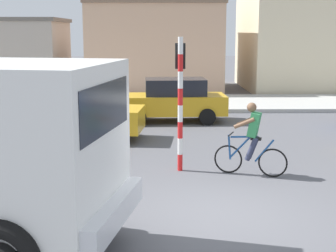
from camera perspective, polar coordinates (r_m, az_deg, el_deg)
ground_plane at (r=9.54m, az=5.74°, el=-9.89°), size 120.00×120.00×0.00m
sidewalk_far at (r=23.35m, az=1.79°, el=2.62°), size 80.00×5.00×0.16m
cyclist at (r=11.94m, az=9.33°, el=-1.46°), size 1.63×0.73×1.72m
traffic_light_pole at (r=12.07m, az=1.38°, el=4.60°), size 0.24×0.43×3.20m
car_white_mid at (r=15.98m, az=-10.25°, el=1.39°), size 4.15×2.18×1.60m
car_far_side at (r=18.88m, az=0.49°, el=2.96°), size 4.07×2.01×1.60m
building_mid_block at (r=29.27m, az=-1.42°, el=8.90°), size 7.25×7.35×4.90m
building_corner_right at (r=30.86m, az=15.66°, el=9.61°), size 7.66×7.89×5.98m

